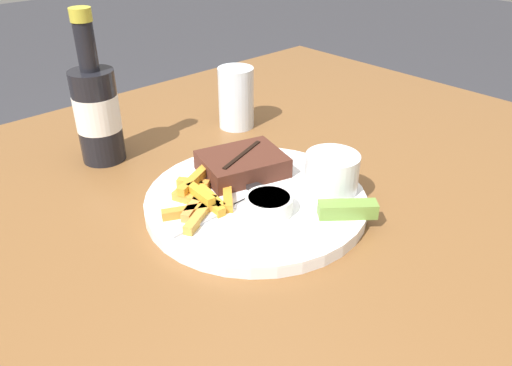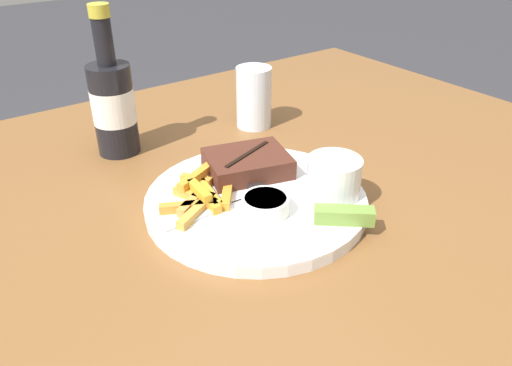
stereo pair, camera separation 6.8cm
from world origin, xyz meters
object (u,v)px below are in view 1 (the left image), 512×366
at_px(pickle_spear, 348,209).
at_px(beer_bottle, 97,110).
at_px(dinner_plate, 256,201).
at_px(fork_utensil, 210,217).
at_px(steak_portion, 242,164).
at_px(coleslaw_cup, 332,171).
at_px(knife_utensil, 240,182).
at_px(drinking_glass, 236,98).
at_px(dipping_sauce_cup, 269,203).

xyz_separation_m(pickle_spear, beer_bottle, (-0.14, 0.39, 0.06)).
bearing_deg(dinner_plate, fork_utensil, -179.61).
bearing_deg(steak_portion, coleslaw_cup, -64.27).
distance_m(coleslaw_cup, knife_utensil, 0.13).
height_order(steak_portion, drinking_glass, drinking_glass).
relative_size(steak_portion, drinking_glass, 1.25).
distance_m(pickle_spear, knife_utensil, 0.16).
height_order(pickle_spear, knife_utensil, pickle_spear).
relative_size(coleslaw_cup, pickle_spear, 1.04).
relative_size(coleslaw_cup, fork_utensil, 0.56).
relative_size(knife_utensil, beer_bottle, 0.69).
relative_size(dipping_sauce_cup, knife_utensil, 0.38).
distance_m(dinner_plate, fork_utensil, 0.08).
distance_m(dinner_plate, steak_portion, 0.07).
relative_size(dinner_plate, coleslaw_cup, 4.10).
bearing_deg(pickle_spear, dipping_sauce_cup, 131.59).
relative_size(coleslaw_cup, knife_utensil, 0.45).
distance_m(fork_utensil, knife_utensil, 0.10).
xyz_separation_m(dinner_plate, beer_bottle, (-0.08, 0.28, 0.08)).
height_order(coleslaw_cup, knife_utensil, coleslaw_cup).
bearing_deg(dipping_sauce_cup, fork_utensil, 148.38).
xyz_separation_m(dipping_sauce_cup, pickle_spear, (0.07, -0.08, -0.00)).
bearing_deg(drinking_glass, knife_utensil, -129.61).
distance_m(steak_portion, knife_utensil, 0.03).
relative_size(steak_portion, fork_utensil, 1.04).
bearing_deg(dinner_plate, knife_utensil, 81.39).
xyz_separation_m(steak_portion, pickle_spear, (0.02, -0.18, -0.00)).
height_order(dinner_plate, drinking_glass, drinking_glass).
height_order(dinner_plate, steak_portion, steak_portion).
bearing_deg(beer_bottle, fork_utensil, -89.30).
bearing_deg(dinner_plate, beer_bottle, 106.99).
xyz_separation_m(steak_portion, beer_bottle, (-0.11, 0.21, 0.05)).
bearing_deg(steak_portion, fork_utensil, -150.70).
relative_size(steak_portion, coleslaw_cup, 1.86).
relative_size(beer_bottle, drinking_glass, 2.16).
height_order(coleslaw_cup, beer_bottle, beer_bottle).
bearing_deg(dipping_sauce_cup, coleslaw_cup, -10.30).
height_order(dipping_sauce_cup, drinking_glass, drinking_glass).
height_order(pickle_spear, beer_bottle, beer_bottle).
relative_size(dipping_sauce_cup, drinking_glass, 0.56).
bearing_deg(knife_utensil, coleslaw_cup, -149.38).
bearing_deg(drinking_glass, pickle_spear, -107.69).
distance_m(dinner_plate, beer_bottle, 0.30).
relative_size(dinner_plate, drinking_glass, 2.75).
distance_m(pickle_spear, beer_bottle, 0.42).
bearing_deg(fork_utensil, dinner_plate, 0.00).
relative_size(coleslaw_cup, beer_bottle, 0.31).
distance_m(dipping_sauce_cup, fork_utensil, 0.08).
relative_size(coleslaw_cup, dipping_sauce_cup, 1.20).
relative_size(dipping_sauce_cup, beer_bottle, 0.26).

